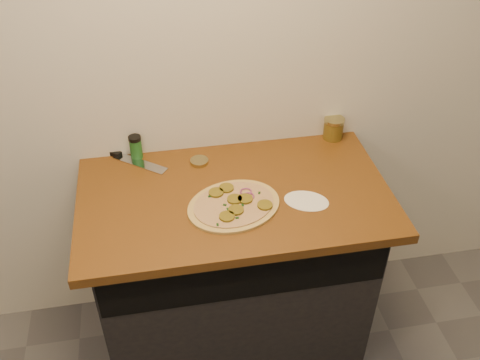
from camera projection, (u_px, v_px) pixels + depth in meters
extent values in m
cube|color=beige|center=(219.00, 47.00, 2.04)|extent=(4.00, 0.02, 2.70)
cube|color=black|center=(234.00, 270.00, 2.37)|extent=(1.10, 0.60, 0.86)
cube|color=brown|center=(234.00, 196.00, 2.07)|extent=(1.20, 0.70, 0.04)
cylinder|color=tan|center=(234.00, 206.00, 1.99)|extent=(0.44, 0.44, 0.01)
cylinder|color=beige|center=(234.00, 204.00, 1.98)|extent=(0.38, 0.38, 0.00)
cylinder|color=olive|center=(216.00, 193.00, 2.03)|extent=(0.06, 0.06, 0.01)
cylinder|color=olive|center=(236.00, 210.00, 1.95)|extent=(0.06, 0.06, 0.01)
cylinder|color=olive|center=(265.00, 205.00, 1.97)|extent=(0.06, 0.06, 0.01)
cylinder|color=olive|center=(226.00, 188.00, 2.05)|extent=(0.06, 0.06, 0.01)
cylinder|color=olive|center=(235.00, 199.00, 1.99)|extent=(0.06, 0.06, 0.01)
cylinder|color=olive|center=(227.00, 216.00, 1.92)|extent=(0.06, 0.06, 0.01)
cylinder|color=olive|center=(245.00, 199.00, 2.00)|extent=(0.06, 0.06, 0.01)
torus|color=#7F2F64|center=(248.00, 196.00, 2.01)|extent=(0.05, 0.05, 0.01)
torus|color=#7F2F64|center=(246.00, 192.00, 2.03)|extent=(0.05, 0.05, 0.01)
cube|color=black|center=(239.00, 212.00, 1.94)|extent=(0.01, 0.01, 0.00)
cube|color=black|center=(243.00, 205.00, 1.97)|extent=(0.01, 0.01, 0.00)
cube|color=black|center=(210.00, 196.00, 2.01)|extent=(0.01, 0.01, 0.00)
cube|color=black|center=(228.00, 209.00, 1.95)|extent=(0.01, 0.01, 0.00)
cube|color=black|center=(237.00, 218.00, 1.92)|extent=(0.01, 0.01, 0.00)
cube|color=black|center=(225.00, 205.00, 1.97)|extent=(0.02, 0.01, 0.00)
cube|color=black|center=(259.00, 193.00, 2.03)|extent=(0.01, 0.01, 0.00)
cube|color=black|center=(218.00, 225.00, 1.89)|extent=(0.01, 0.01, 0.00)
cube|color=#B7BAC1|center=(140.00, 163.00, 2.20)|extent=(0.22, 0.19, 0.01)
cube|color=black|center=(107.00, 151.00, 2.26)|extent=(0.12, 0.10, 0.02)
cylinder|color=tan|center=(199.00, 161.00, 2.20)|extent=(0.10, 0.10, 0.02)
cylinder|color=maroon|center=(333.00, 130.00, 2.33)|extent=(0.08, 0.08, 0.08)
cylinder|color=tan|center=(334.00, 120.00, 2.30)|extent=(0.09, 0.09, 0.01)
cylinder|color=#1C5B20|center=(136.00, 149.00, 2.21)|extent=(0.05, 0.05, 0.09)
cylinder|color=black|center=(135.00, 138.00, 2.18)|extent=(0.05, 0.05, 0.02)
cylinder|color=silver|center=(306.00, 201.00, 2.02)|extent=(0.23, 0.23, 0.00)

